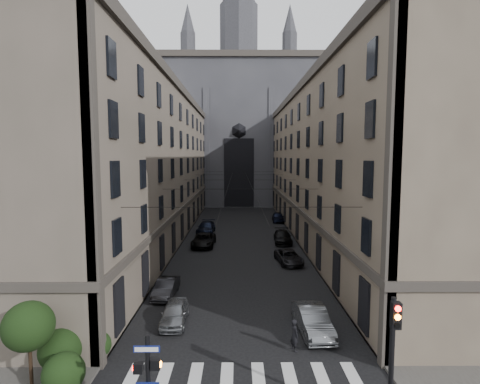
{
  "coord_description": "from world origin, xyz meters",
  "views": [
    {
      "loc": [
        -0.22,
        -11.45,
        10.44
      ],
      "look_at": [
        -0.08,
        13.61,
        8.04
      ],
      "focal_mm": 28.0,
      "sensor_mm": 36.0,
      "label": 1
    }
  ],
  "objects_px": {
    "car_left_midnear": "(166,288)",
    "car_right_midfar": "(283,237)",
    "gothic_tower": "(239,124)",
    "traffic_light_right": "(393,347)",
    "car_right_near": "(312,320)",
    "car_left_far": "(206,228)",
    "car_left_midfar": "(204,240)",
    "pedestrian_signal_left": "(148,379)",
    "pedestrian": "(294,335)",
    "car_right_far": "(278,217)",
    "car_right_midnear": "(289,257)",
    "car_left_near": "(174,313)"
  },
  "relations": [
    {
      "from": "car_left_midnear",
      "to": "car_right_midfar",
      "type": "bearing_deg",
      "value": 60.44
    },
    {
      "from": "gothic_tower",
      "to": "car_right_midfar",
      "type": "bearing_deg",
      "value": -82.97
    },
    {
      "from": "traffic_light_right",
      "to": "car_right_near",
      "type": "height_order",
      "value": "traffic_light_right"
    },
    {
      "from": "traffic_light_right",
      "to": "car_left_far",
      "type": "distance_m",
      "value": 38.14
    },
    {
      "from": "car_left_far",
      "to": "car_right_near",
      "type": "height_order",
      "value": "car_left_far"
    },
    {
      "from": "car_left_midfar",
      "to": "car_right_midfar",
      "type": "xyz_separation_m",
      "value": [
        9.39,
        1.68,
        -0.01
      ]
    },
    {
      "from": "pedestrian_signal_left",
      "to": "car_right_midfar",
      "type": "xyz_separation_m",
      "value": [
        8.7,
        31.39,
        -1.58
      ]
    },
    {
      "from": "car_right_midfar",
      "to": "pedestrian",
      "type": "distance_m",
      "value": 25.22
    },
    {
      "from": "pedestrian_signal_left",
      "to": "pedestrian",
      "type": "bearing_deg",
      "value": 44.79
    },
    {
      "from": "car_left_midfar",
      "to": "car_right_midfar",
      "type": "height_order",
      "value": "car_left_midfar"
    },
    {
      "from": "car_left_midfar",
      "to": "traffic_light_right",
      "type": "bearing_deg",
      "value": -69.47
    },
    {
      "from": "car_right_midfar",
      "to": "car_right_far",
      "type": "xyz_separation_m",
      "value": [
        1.01,
        14.65,
        0.02
      ]
    },
    {
      "from": "car_right_midnear",
      "to": "car_right_midfar",
      "type": "bearing_deg",
      "value": 79.81
    },
    {
      "from": "traffic_light_right",
      "to": "car_right_midfar",
      "type": "relative_size",
      "value": 1.02
    },
    {
      "from": "car_right_midfar",
      "to": "traffic_light_right",
      "type": "bearing_deg",
      "value": -86.57
    },
    {
      "from": "car_left_midnear",
      "to": "car_right_midfar",
      "type": "height_order",
      "value": "car_right_midfar"
    },
    {
      "from": "car_left_far",
      "to": "car_right_near",
      "type": "distance_m",
      "value": 30.06
    },
    {
      "from": "car_left_far",
      "to": "car_right_midfar",
      "type": "distance_m",
      "value": 11.28
    },
    {
      "from": "traffic_light_right",
      "to": "car_right_midfar",
      "type": "xyz_separation_m",
      "value": [
        -0.41,
        30.97,
        -2.55
      ]
    },
    {
      "from": "gothic_tower",
      "to": "traffic_light_right",
      "type": "height_order",
      "value": "gothic_tower"
    },
    {
      "from": "car_left_far",
      "to": "car_right_near",
      "type": "relative_size",
      "value": 1.16
    },
    {
      "from": "car_left_midfar",
      "to": "pedestrian",
      "type": "height_order",
      "value": "pedestrian"
    },
    {
      "from": "car_right_near",
      "to": "car_left_near",
      "type": "bearing_deg",
      "value": 166.95
    },
    {
      "from": "car_left_midfar",
      "to": "car_left_far",
      "type": "height_order",
      "value": "car_left_far"
    },
    {
      "from": "car_right_near",
      "to": "car_right_far",
      "type": "bearing_deg",
      "value": 82.75
    },
    {
      "from": "traffic_light_right",
      "to": "car_left_midfar",
      "type": "height_order",
      "value": "traffic_light_right"
    },
    {
      "from": "car_right_midnear",
      "to": "car_right_midfar",
      "type": "relative_size",
      "value": 0.91
    },
    {
      "from": "car_right_midfar",
      "to": "pedestrian_signal_left",
      "type": "bearing_deg",
      "value": -102.82
    },
    {
      "from": "traffic_light_right",
      "to": "pedestrian",
      "type": "height_order",
      "value": "traffic_light_right"
    },
    {
      "from": "car_right_far",
      "to": "car_left_near",
      "type": "bearing_deg",
      "value": -103.17
    },
    {
      "from": "car_right_near",
      "to": "car_right_far",
      "type": "relative_size",
      "value": 1.04
    },
    {
      "from": "car_left_midnear",
      "to": "car_right_near",
      "type": "bearing_deg",
      "value": -28.37
    },
    {
      "from": "car_left_midnear",
      "to": "car_right_midfar",
      "type": "distance_m",
      "value": 20.28
    },
    {
      "from": "car_left_far",
      "to": "car_right_far",
      "type": "bearing_deg",
      "value": 42.81
    },
    {
      "from": "car_right_far",
      "to": "car_left_midfar",
      "type": "bearing_deg",
      "value": -119.71
    },
    {
      "from": "gothic_tower",
      "to": "car_right_near",
      "type": "xyz_separation_m",
      "value": [
        4.2,
        -65.12,
        -17.03
      ]
    },
    {
      "from": "traffic_light_right",
      "to": "car_right_near",
      "type": "xyz_separation_m",
      "value": [
        -1.4,
        7.92,
        -2.53
      ]
    },
    {
      "from": "car_right_midfar",
      "to": "car_left_midfar",
      "type": "bearing_deg",
      "value": -167.18
    },
    {
      "from": "car_right_far",
      "to": "pedestrian",
      "type": "xyz_separation_m",
      "value": [
        -3.38,
        -39.76,
        0.12
      ]
    },
    {
      "from": "car_left_far",
      "to": "car_right_midnear",
      "type": "height_order",
      "value": "car_left_far"
    },
    {
      "from": "car_left_midfar",
      "to": "car_right_midnear",
      "type": "relative_size",
      "value": 1.17
    },
    {
      "from": "car_left_midnear",
      "to": "car_left_midfar",
      "type": "height_order",
      "value": "car_left_midfar"
    },
    {
      "from": "pedestrian_signal_left",
      "to": "car_left_far",
      "type": "distance_m",
      "value": 37.14
    },
    {
      "from": "car_left_midfar",
      "to": "car_right_near",
      "type": "bearing_deg",
      "value": -66.51
    },
    {
      "from": "gothic_tower",
      "to": "car_left_near",
      "type": "xyz_separation_m",
      "value": [
        -4.2,
        -63.81,
        -17.14
      ]
    },
    {
      "from": "car_left_far",
      "to": "car_left_near",
      "type": "bearing_deg",
      "value": -86.25
    },
    {
      "from": "gothic_tower",
      "to": "pedestrian_signal_left",
      "type": "relative_size",
      "value": 14.5
    },
    {
      "from": "car_left_near",
      "to": "car_left_midfar",
      "type": "xyz_separation_m",
      "value": [
        0.0,
        20.06,
        0.08
      ]
    },
    {
      "from": "car_left_near",
      "to": "pedestrian",
      "type": "xyz_separation_m",
      "value": [
        7.02,
        -3.36,
        0.21
      ]
    },
    {
      "from": "traffic_light_right",
      "to": "car_left_far",
      "type": "xyz_separation_m",
      "value": [
        -10.14,
        36.68,
        -2.51
      ]
    }
  ]
}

